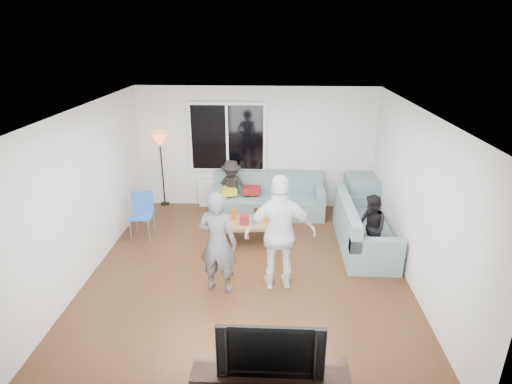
# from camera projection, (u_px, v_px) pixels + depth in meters

# --- Properties ---
(floor) EXTENTS (5.00, 5.50, 0.04)m
(floor) POSITION_uv_depth(u_px,v_px,m) (248.00, 272.00, 6.71)
(floor) COLOR #56351C
(floor) RESTS_ON ground
(ceiling) EXTENTS (5.00, 5.50, 0.04)m
(ceiling) POSITION_uv_depth(u_px,v_px,m) (247.00, 109.00, 5.75)
(ceiling) COLOR white
(ceiling) RESTS_ON ground
(wall_back) EXTENTS (5.00, 0.04, 2.60)m
(wall_back) POSITION_uv_depth(u_px,v_px,m) (256.00, 148.00, 8.80)
(wall_back) COLOR silver
(wall_back) RESTS_ON ground
(wall_front) EXTENTS (5.00, 0.04, 2.60)m
(wall_front) POSITION_uv_depth(u_px,v_px,m) (226.00, 315.00, 3.65)
(wall_front) COLOR silver
(wall_front) RESTS_ON ground
(wall_left) EXTENTS (0.04, 5.50, 2.60)m
(wall_left) POSITION_uv_depth(u_px,v_px,m) (84.00, 194.00, 6.34)
(wall_left) COLOR silver
(wall_left) RESTS_ON ground
(wall_right) EXTENTS (0.04, 5.50, 2.60)m
(wall_right) POSITION_uv_depth(u_px,v_px,m) (417.00, 200.00, 6.11)
(wall_right) COLOR silver
(wall_right) RESTS_ON ground
(window_frame) EXTENTS (1.62, 0.06, 1.47)m
(window_frame) POSITION_uv_depth(u_px,v_px,m) (227.00, 137.00, 8.66)
(window_frame) COLOR white
(window_frame) RESTS_ON wall_back
(window_glass) EXTENTS (1.50, 0.02, 1.35)m
(window_glass) POSITION_uv_depth(u_px,v_px,m) (227.00, 138.00, 8.63)
(window_glass) COLOR black
(window_glass) RESTS_ON window_frame
(window_mullion) EXTENTS (0.05, 0.03, 1.35)m
(window_mullion) POSITION_uv_depth(u_px,v_px,m) (227.00, 138.00, 8.62)
(window_mullion) COLOR white
(window_mullion) RESTS_ON window_frame
(radiator) EXTENTS (1.30, 0.12, 0.62)m
(radiator) POSITION_uv_depth(u_px,v_px,m) (229.00, 193.00, 9.08)
(radiator) COLOR silver
(radiator) RESTS_ON floor
(potted_plant) EXTENTS (0.21, 0.18, 0.32)m
(potted_plant) POSITION_uv_depth(u_px,v_px,m) (237.00, 173.00, 8.87)
(potted_plant) COLOR #346729
(potted_plant) RESTS_ON radiator
(vase) EXTENTS (0.21, 0.21, 0.19)m
(vase) POSITION_uv_depth(u_px,v_px,m) (219.00, 176.00, 8.91)
(vase) COLOR white
(vase) RESTS_ON radiator
(sofa_back_section) EXTENTS (2.30, 0.85, 0.85)m
(sofa_back_section) POSITION_uv_depth(u_px,v_px,m) (268.00, 195.00, 8.64)
(sofa_back_section) COLOR slate
(sofa_back_section) RESTS_ON floor
(sofa_right_section) EXTENTS (2.00, 0.85, 0.85)m
(sofa_right_section) POSITION_uv_depth(u_px,v_px,m) (365.00, 225.00, 7.32)
(sofa_right_section) COLOR slate
(sofa_right_section) RESTS_ON floor
(sofa_corner) EXTENTS (0.85, 0.85, 0.85)m
(sofa_corner) POSITION_uv_depth(u_px,v_px,m) (367.00, 197.00, 8.55)
(sofa_corner) COLOR slate
(sofa_corner) RESTS_ON floor
(cushion_yellow) EXTENTS (0.47, 0.43, 0.14)m
(cushion_yellow) POSITION_uv_depth(u_px,v_px,m) (227.00, 191.00, 8.63)
(cushion_yellow) COLOR gold
(cushion_yellow) RESTS_ON sofa_back_section
(cushion_red) EXTENTS (0.37, 0.31, 0.13)m
(cushion_red) POSITION_uv_depth(u_px,v_px,m) (252.00, 190.00, 8.69)
(cushion_red) COLOR maroon
(cushion_red) RESTS_ON sofa_back_section
(coffee_table) EXTENTS (1.16, 0.71, 0.40)m
(coffee_table) POSITION_uv_depth(u_px,v_px,m) (252.00, 231.00, 7.60)
(coffee_table) COLOR #AA8252
(coffee_table) RESTS_ON floor
(pitcher) EXTENTS (0.17, 0.17, 0.17)m
(pitcher) POSITION_uv_depth(u_px,v_px,m) (244.00, 220.00, 7.39)
(pitcher) COLOR maroon
(pitcher) RESTS_ON coffee_table
(side_chair) EXTENTS (0.43, 0.43, 0.86)m
(side_chair) POSITION_uv_depth(u_px,v_px,m) (142.00, 216.00, 7.66)
(side_chair) COLOR blue
(side_chair) RESTS_ON floor
(floor_lamp) EXTENTS (0.32, 0.32, 1.56)m
(floor_lamp) POSITION_uv_depth(u_px,v_px,m) (162.00, 171.00, 9.02)
(floor_lamp) COLOR orange
(floor_lamp) RESTS_ON floor
(player_left) EXTENTS (0.64, 0.48, 1.57)m
(player_left) POSITION_uv_depth(u_px,v_px,m) (218.00, 243.00, 5.96)
(player_left) COLOR #46454A
(player_left) RESTS_ON floor
(player_right) EXTENTS (1.08, 0.52, 1.78)m
(player_right) POSITION_uv_depth(u_px,v_px,m) (280.00, 234.00, 6.01)
(player_right) COLOR silver
(player_right) RESTS_ON floor
(spectator_right) EXTENTS (0.58, 0.66, 1.14)m
(spectator_right) POSITION_uv_depth(u_px,v_px,m) (371.00, 228.00, 6.89)
(spectator_right) COLOR black
(spectator_right) RESTS_ON floor
(spectator_back) EXTENTS (0.82, 0.57, 1.16)m
(spectator_back) POSITION_uv_depth(u_px,v_px,m) (232.00, 187.00, 8.65)
(spectator_back) COLOR black
(spectator_back) RESTS_ON floor
(television) EXTENTS (1.05, 0.14, 0.61)m
(television) POSITION_uv_depth(u_px,v_px,m) (271.00, 345.00, 4.09)
(television) COLOR black
(television) RESTS_ON tv_console
(bottle_c) EXTENTS (0.07, 0.07, 0.19)m
(bottle_c) POSITION_uv_depth(u_px,v_px,m) (256.00, 213.00, 7.64)
(bottle_c) COLOR black
(bottle_c) RESTS_ON coffee_table
(bottle_d) EXTENTS (0.07, 0.07, 0.24)m
(bottle_d) POSITION_uv_depth(u_px,v_px,m) (266.00, 216.00, 7.44)
(bottle_d) COLOR orange
(bottle_d) RESTS_ON coffee_table
(bottle_a) EXTENTS (0.07, 0.07, 0.21)m
(bottle_a) POSITION_uv_depth(u_px,v_px,m) (234.00, 214.00, 7.57)
(bottle_a) COLOR #C9550B
(bottle_a) RESTS_ON coffee_table
(bottle_e) EXTENTS (0.07, 0.07, 0.18)m
(bottle_e) POSITION_uv_depth(u_px,v_px,m) (270.00, 214.00, 7.62)
(bottle_e) COLOR black
(bottle_e) RESTS_ON coffee_table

